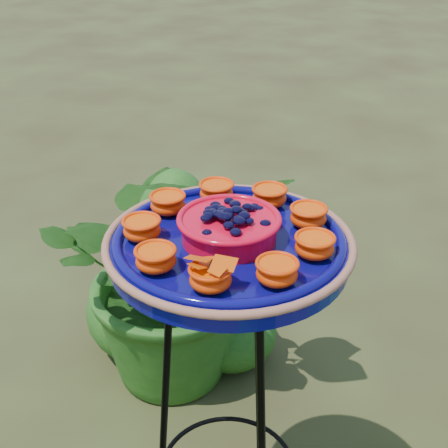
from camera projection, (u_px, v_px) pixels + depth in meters
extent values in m
torus|color=black|center=(229.00, 263.00, 1.07)|extent=(0.27, 0.27, 0.01)
cylinder|color=black|center=(259.00, 389.00, 1.36)|extent=(0.03, 0.08, 0.79)
cylinder|color=black|center=(164.00, 428.00, 1.26)|extent=(0.08, 0.04, 0.79)
cylinder|color=#09075D|center=(229.00, 249.00, 1.05)|extent=(0.48, 0.48, 0.04)
torus|color=#A75C4B|center=(229.00, 241.00, 1.05)|extent=(0.43, 0.43, 0.01)
torus|color=#09075D|center=(229.00, 239.00, 1.04)|extent=(0.39, 0.39, 0.02)
cylinder|color=red|center=(229.00, 229.00, 1.04)|extent=(0.19, 0.19, 0.04)
torus|color=red|center=(229.00, 219.00, 1.03)|extent=(0.17, 0.17, 0.01)
ellipsoid|color=black|center=(229.00, 216.00, 1.02)|extent=(0.14, 0.14, 0.03)
ellipsoid|color=#EB4002|center=(314.00, 248.00, 0.99)|extent=(0.06, 0.06, 0.03)
cylinder|color=#FF6805|center=(315.00, 239.00, 0.98)|extent=(0.06, 0.06, 0.01)
ellipsoid|color=#EB4002|center=(308.00, 218.00, 1.08)|extent=(0.06, 0.06, 0.03)
cylinder|color=#FF6805|center=(309.00, 210.00, 1.07)|extent=(0.06, 0.06, 0.01)
ellipsoid|color=#EB4002|center=(269.00, 198.00, 1.15)|extent=(0.06, 0.06, 0.03)
cylinder|color=#FF6805|center=(270.00, 190.00, 1.14)|extent=(0.06, 0.06, 0.01)
ellipsoid|color=#EB4002|center=(217.00, 193.00, 1.16)|extent=(0.06, 0.06, 0.03)
cylinder|color=#FF6805|center=(216.00, 186.00, 1.16)|extent=(0.06, 0.06, 0.01)
ellipsoid|color=#EB4002|center=(168.00, 205.00, 1.12)|extent=(0.06, 0.06, 0.03)
cylinder|color=#FF6805|center=(167.00, 197.00, 1.11)|extent=(0.06, 0.06, 0.01)
ellipsoid|color=#EB4002|center=(142.00, 231.00, 1.04)|extent=(0.06, 0.06, 0.03)
cylinder|color=#FF6805|center=(141.00, 222.00, 1.03)|extent=(0.06, 0.06, 0.01)
ellipsoid|color=#EB4002|center=(156.00, 261.00, 0.96)|extent=(0.06, 0.06, 0.03)
cylinder|color=#FF6805|center=(155.00, 252.00, 0.95)|extent=(0.06, 0.06, 0.01)
ellipsoid|color=#EB4002|center=(211.00, 280.00, 0.91)|extent=(0.06, 0.06, 0.03)
cylinder|color=#FF6805|center=(210.00, 271.00, 0.90)|extent=(0.06, 0.06, 0.01)
ellipsoid|color=#EB4002|center=(277.00, 274.00, 0.93)|extent=(0.06, 0.06, 0.03)
cylinder|color=#FF6805|center=(277.00, 265.00, 0.92)|extent=(0.06, 0.06, 0.01)
cylinder|color=black|center=(210.00, 265.00, 0.90)|extent=(0.01, 0.03, 0.00)
cube|color=#FB6005|center=(198.00, 259.00, 0.91)|extent=(0.04, 0.03, 0.01)
cube|color=#FB6005|center=(224.00, 263.00, 0.90)|extent=(0.04, 0.03, 0.01)
imported|color=#1E5516|center=(178.00, 265.00, 1.81)|extent=(0.88, 0.83, 0.78)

